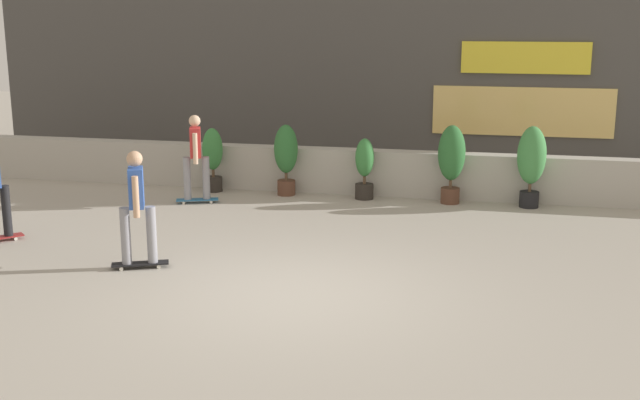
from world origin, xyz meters
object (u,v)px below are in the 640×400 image
Objects in this scene: potted_plant_1 at (286,155)px; potted_plant_4 at (531,160)px; skater_foreground at (137,204)px; potted_plant_0 at (213,156)px; potted_plant_2 at (365,167)px; potted_plant_3 at (451,158)px; skater_by_wall_right at (196,155)px.

potted_plant_4 is at bearing 0.00° from potted_plant_1.
skater_foreground is at bearing -137.68° from potted_plant_4.
potted_plant_0 is 3.13m from potted_plant_2.
potted_plant_4 reaches higher than potted_plant_3.
potted_plant_1 is 0.84× the size of skater_by_wall_right.
potted_plant_2 is (1.59, 0.00, -0.18)m from potted_plant_1.
potted_plant_1 is 0.94× the size of potted_plant_3.
potted_plant_3 is (4.80, 0.00, 0.15)m from potted_plant_0.
skater_foreground is at bearing -81.58° from potted_plant_0.
potted_plant_4 is at bearing 0.00° from potted_plant_0.
potted_plant_2 is at bearing 0.00° from potted_plant_0.
potted_plant_3 is at bearing 0.00° from potted_plant_0.
skater_by_wall_right is at bearing 99.78° from skater_foreground.
potted_plant_2 is 0.78× the size of potted_plant_4.
potted_plant_2 is 5.58m from skater_foreground.
potted_plant_1 is at bearing 0.00° from potted_plant_0.
potted_plant_2 is at bearing 19.01° from skater_by_wall_right.
potted_plant_3 is at bearing -0.00° from potted_plant_2.
skater_foreground is at bearing -80.22° from skater_by_wall_right.
potted_plant_4 is 0.90× the size of skater_by_wall_right.
potted_plant_2 is 3.15m from potted_plant_4.
skater_foreground reaches higher than potted_plant_3.
potted_plant_2 is at bearing 64.62° from skater_foreground.
potted_plant_0 is 0.77× the size of skater_by_wall_right.
potted_plant_0 is at bearing 98.42° from skater_foreground.
potted_plant_1 is 5.10m from skater_foreground.
potted_plant_4 is at bearing 42.32° from skater_foreground.
skater_foreground reaches higher than potted_plant_4.
potted_plant_0 is 0.77× the size of skater_foreground.
potted_plant_2 is 0.79× the size of potted_plant_3.
skater_foreground is at bearing -128.88° from potted_plant_3.
potted_plant_3 is at bearing 51.12° from skater_foreground.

